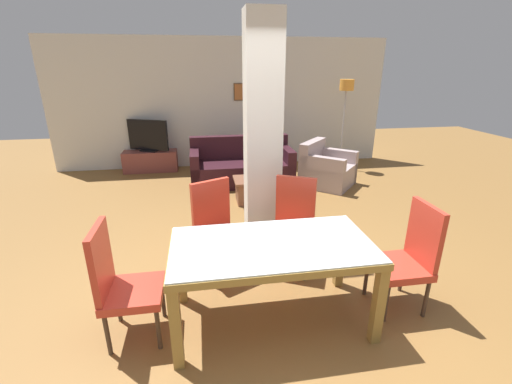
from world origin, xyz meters
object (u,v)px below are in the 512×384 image
dining_chair_head_left (121,281)px  dining_chair_far_left (217,226)px  sofa (241,167)px  bottle (266,173)px  dining_chair_head_right (409,255)px  coffee_table (255,190)px  tv_screen (148,136)px  dining_table (272,260)px  floor_lamp (346,95)px  armchair (326,170)px  dining_chair_far_right (293,222)px  tv_stand (151,161)px

dining_chair_head_left → dining_chair_far_left: bearing=137.1°
sofa → bottle: (0.28, -1.04, 0.19)m
dining_chair_head_left → bottle: size_ratio=4.26×
dining_chair_head_right → sofa: 4.00m
sofa → coffee_table: 1.03m
coffee_table → tv_screen: tv_screen is taller
sofa → dining_table: bearing=86.8°
dining_chair_head_left → dining_table: bearing=90.0°
dining_table → floor_lamp: size_ratio=0.89×
floor_lamp → dining_chair_head_right: bearing=-105.3°
sofa → tv_screen: tv_screen is taller
sofa → bottle: sofa is taller
sofa → tv_screen: 2.16m
armchair → coffee_table: armchair is taller
coffee_table → tv_screen: size_ratio=0.82×
dining_chair_far_right → tv_screen: size_ratio=1.21×
dining_chair_head_right → tv_stand: (-2.87, 4.91, -0.31)m
dining_chair_head_right → floor_lamp: 4.76m
dining_chair_far_left → tv_screen: tv_screen is taller
dining_table → sofa: bearing=86.8°
bottle → tv_screen: size_ratio=0.28×
dining_table → tv_stand: dining_table is taller
sofa → coffee_table: sofa is taller
dining_chair_far_right → dining_chair_far_left: (-0.82, 0.02, 0.00)m
dining_table → sofa: size_ratio=0.87×
bottle → coffee_table: bearing=175.5°
dining_table → sofa: (0.21, 3.85, -0.31)m
sofa → bottle: bearing=105.0°
dining_table → bottle: 2.86m
tv_stand → floor_lamp: 4.33m
coffee_table → tv_stand: tv_stand is taller
bottle → dining_table: bearing=-99.9°
dining_chair_head_left → armchair: dining_chair_head_left is taller
tv_stand → floor_lamp: bearing=-6.0°
dining_chair_far_left → dining_chair_head_left: bearing=21.7°
coffee_table → floor_lamp: 3.05m
dining_chair_far_left → coffee_table: dining_chair_far_left is taller
tv_screen → floor_lamp: size_ratio=0.45×
dining_chair_far_left → bottle: 2.15m
sofa → coffee_table: bearing=95.4°
floor_lamp → bottle: bearing=-140.1°
armchair → tv_stand: armchair is taller
dining_table → armchair: (1.76, 3.44, -0.32)m
dining_table → tv_screen: size_ratio=1.99×
dining_table → dining_chair_far_right: 0.95m
dining_table → coffee_table: (0.31, 2.83, -0.40)m
dining_chair_far_left → floor_lamp: bearing=-154.1°
dining_chair_far_right → floor_lamp: 4.31m
dining_chair_far_right → dining_chair_far_left: size_ratio=1.00×
dining_chair_head_left → floor_lamp: floor_lamp is taller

